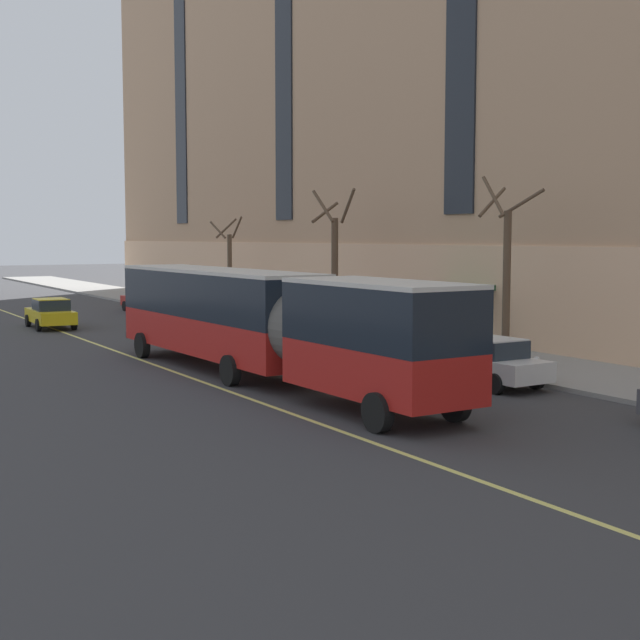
% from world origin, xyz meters
% --- Properties ---
extents(ground_plane, '(260.00, 260.00, 0.00)m').
position_xyz_m(ground_plane, '(0.00, 0.00, 0.00)').
color(ground_plane, '#38383A').
extents(sidewalk, '(5.44, 160.00, 0.15)m').
position_xyz_m(sidewalk, '(9.42, 3.00, 0.07)').
color(sidewalk, gray).
rests_on(sidewalk, ground).
extents(city_bus, '(3.20, 19.23, 3.61)m').
position_xyz_m(city_bus, '(-0.49, 2.87, 2.09)').
color(city_bus, red).
rests_on(city_bus, ground).
extents(parked_car_white_0, '(2.04, 4.42, 1.56)m').
position_xyz_m(parked_car_white_0, '(5.40, -1.46, 0.78)').
color(parked_car_white_0, silver).
rests_on(parked_car_white_0, ground).
extents(parked_car_red_1, '(2.11, 4.37, 1.56)m').
position_xyz_m(parked_car_red_1, '(5.61, 14.78, 0.78)').
color(parked_car_red_1, '#B21E19').
rests_on(parked_car_red_1, ground).
extents(parked_car_green_2, '(2.08, 4.79, 1.56)m').
position_xyz_m(parked_car_green_2, '(5.62, 4.79, 0.78)').
color(parked_car_green_2, '#23603D').
rests_on(parked_car_green_2, ground).
extents(parked_car_black_3, '(2.09, 4.43, 1.56)m').
position_xyz_m(parked_car_black_3, '(5.57, 23.12, 0.78)').
color(parked_car_black_3, black).
rests_on(parked_car_black_3, ground).
extents(parked_car_red_5, '(2.05, 4.72, 1.56)m').
position_xyz_m(parked_car_red_5, '(5.48, 30.90, 0.78)').
color(parked_car_red_5, '#B21E19').
rests_on(parked_car_red_5, ground).
extents(taxi_cab, '(2.11, 4.54, 1.56)m').
position_xyz_m(taxi_cab, '(-2.22, 23.88, 0.78)').
color(taxi_cab, yellow).
rests_on(taxi_cab, ground).
extents(street_tree_mid_block, '(2.13, 1.88, 6.85)m').
position_xyz_m(street_tree_mid_block, '(9.05, 1.75, 3.49)').
color(street_tree_mid_block, brown).
rests_on(street_tree_mid_block, sidewalk).
extents(street_tree_far_uptown, '(1.77, 1.83, 6.94)m').
position_xyz_m(street_tree_far_uptown, '(9.03, 13.89, 3.49)').
color(street_tree_far_uptown, brown).
rests_on(street_tree_far_uptown, sidewalk).
extents(street_tree_far_downtown, '(1.73, 1.72, 5.83)m').
position_xyz_m(street_tree_far_downtown, '(9.02, 26.07, 3.02)').
color(street_tree_far_downtown, brown).
rests_on(street_tree_far_downtown, sidewalk).
extents(fire_hydrant, '(0.42, 0.24, 0.72)m').
position_xyz_m(fire_hydrant, '(7.20, -1.83, 0.49)').
color(fire_hydrant, red).
rests_on(fire_hydrant, sidewalk).
extents(lane_centerline, '(0.16, 140.00, 0.01)m').
position_xyz_m(lane_centerline, '(-2.18, 3.00, 0.00)').
color(lane_centerline, '#E0D66B').
rests_on(lane_centerline, ground).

